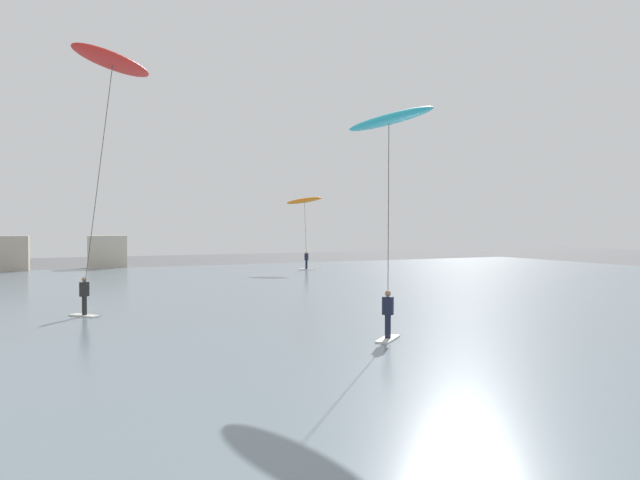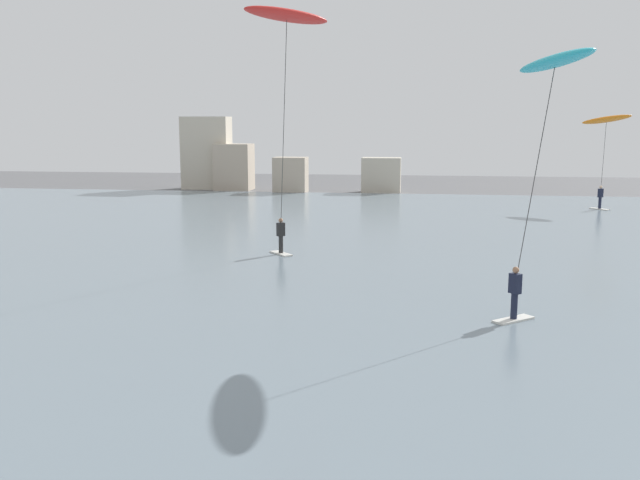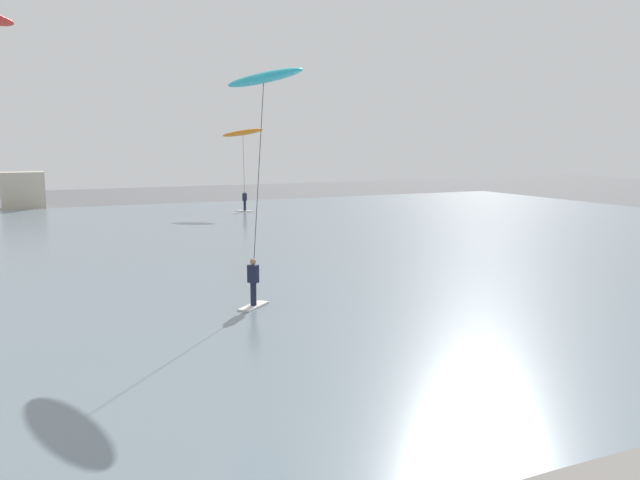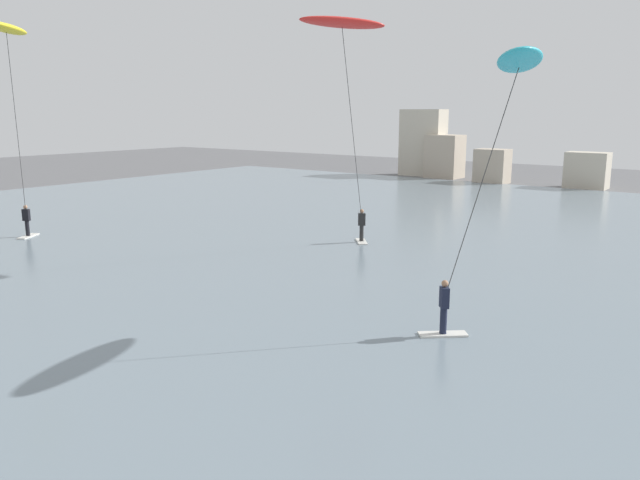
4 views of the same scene
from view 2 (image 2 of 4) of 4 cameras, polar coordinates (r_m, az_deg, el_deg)
water_bay at (r=33.25m, az=10.31°, el=-0.75°), size 84.00×52.00×0.10m
far_shore_buildings at (r=62.96m, az=-5.79°, el=6.39°), size 20.04×4.54×6.61m
kitesurfer_orange at (r=52.53m, az=22.62°, el=8.66°), size 3.43×3.20×6.69m
kitesurfer_cyan at (r=22.60m, az=18.71°, el=12.66°), size 3.03×4.39×8.12m
kitesurfer_red at (r=27.85m, az=-2.82°, el=16.56°), size 3.50×5.42×10.31m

